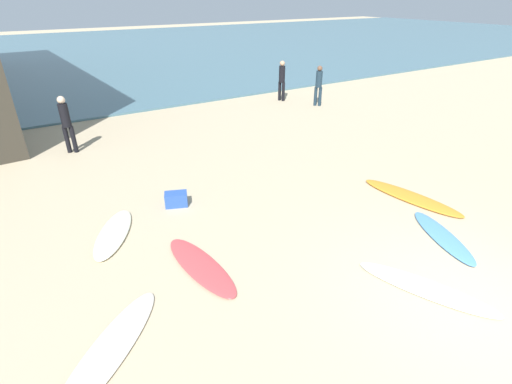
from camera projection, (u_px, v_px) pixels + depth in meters
The scene contains 12 objects.
ground_plane at pixel (468, 306), 6.21m from camera, with size 120.00×120.00×0.00m, color #C6B28E.
ocean_water at pixel (81, 53), 31.67m from camera, with size 120.00×40.00×0.08m, color slate.
surfboard_0 at pixel (113, 233), 8.02m from camera, with size 0.60×1.92×0.09m, color #EBE8C8.
surfboard_1 at pixel (411, 197), 9.44m from camera, with size 0.60×2.60×0.08m, color orange.
surfboard_2 at pixel (201, 266), 7.08m from camera, with size 0.60×2.15×0.07m, color #E04A4D.
surfboard_3 at pixel (426, 288), 6.55m from camera, with size 0.52×2.35×0.06m, color white.
surfboard_4 at pixel (109, 350), 5.42m from camera, with size 0.58×2.41×0.07m, color silver.
surfboard_5 at pixel (443, 236), 7.92m from camera, with size 0.50×2.01×0.07m, color #5594DF.
beachgoer_near at pixel (319, 84), 16.72m from camera, with size 0.40×0.40×1.73m.
beachgoer_mid at pixel (282, 79), 17.50m from camera, with size 0.37×0.37×1.80m.
beachgoer_far at pixel (66, 122), 11.72m from camera, with size 0.37×0.37×1.80m.
beach_cooler at pixel (176, 199), 9.08m from camera, with size 0.52×0.33×0.33m, color #2D56B2.
Camera 1 is at (-5.40, -2.07, 4.56)m, focal length 26.69 mm.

